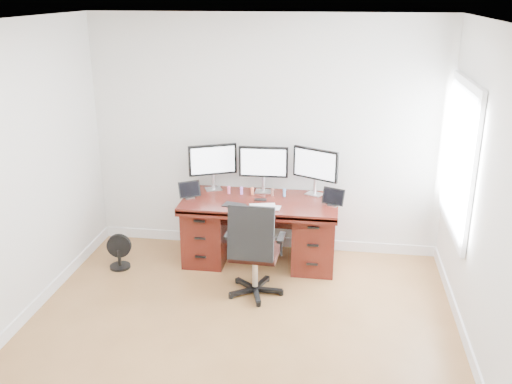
# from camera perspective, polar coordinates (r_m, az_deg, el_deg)

# --- Properties ---
(ground) EXTENTS (4.50, 4.50, 0.00)m
(ground) POSITION_cam_1_polar(r_m,az_deg,el_deg) (5.01, -2.61, -16.18)
(ground) COLOR olive
(ground) RESTS_ON ground
(back_wall) EXTENTS (4.00, 0.10, 2.70)m
(back_wall) POSITION_cam_1_polar(r_m,az_deg,el_deg) (6.47, 0.98, 5.56)
(back_wall) COLOR silver
(back_wall) RESTS_ON ground
(right_wall) EXTENTS (0.10, 4.50, 2.70)m
(right_wall) POSITION_cam_1_polar(r_m,az_deg,el_deg) (4.54, 23.02, -2.34)
(right_wall) COLOR silver
(right_wall) RESTS_ON ground
(desk) EXTENTS (1.70, 0.80, 0.75)m
(desk) POSITION_cam_1_polar(r_m,az_deg,el_deg) (6.39, 0.43, -3.64)
(desk) COLOR #47140E
(desk) RESTS_ON ground
(office_chair) EXTENTS (0.59, 0.56, 1.02)m
(office_chair) POSITION_cam_1_polar(r_m,az_deg,el_deg) (5.71, -0.19, -7.35)
(office_chair) COLOR black
(office_chair) RESTS_ON ground
(floor_fan) EXTENTS (0.27, 0.23, 0.39)m
(floor_fan) POSITION_cam_1_polar(r_m,az_deg,el_deg) (6.50, -13.55, -5.87)
(floor_fan) COLOR black
(floor_fan) RESTS_ON ground
(monitor_left) EXTENTS (0.51, 0.26, 0.53)m
(monitor_left) POSITION_cam_1_polar(r_m,az_deg,el_deg) (6.47, -4.35, 3.07)
(monitor_left) COLOR silver
(monitor_left) RESTS_ON desk
(monitor_center) EXTENTS (0.55, 0.15, 0.53)m
(monitor_center) POSITION_cam_1_polar(r_m,az_deg,el_deg) (6.37, 0.75, 2.86)
(monitor_center) COLOR silver
(monitor_center) RESTS_ON desk
(monitor_right) EXTENTS (0.51, 0.28, 0.53)m
(monitor_right) POSITION_cam_1_polar(r_m,az_deg,el_deg) (6.32, 5.96, 2.62)
(monitor_right) COLOR silver
(monitor_right) RESTS_ON desk
(tablet_left) EXTENTS (0.24, 0.18, 0.19)m
(tablet_left) POSITION_cam_1_polar(r_m,az_deg,el_deg) (6.30, -6.69, 0.13)
(tablet_left) COLOR silver
(tablet_left) RESTS_ON desk
(tablet_right) EXTENTS (0.25, 0.15, 0.19)m
(tablet_right) POSITION_cam_1_polar(r_m,az_deg,el_deg) (6.10, 7.74, -0.60)
(tablet_right) COLOR silver
(tablet_right) RESTS_ON desk
(keyboard) EXTENTS (0.29, 0.17, 0.01)m
(keyboard) POSITION_cam_1_polar(r_m,az_deg,el_deg) (6.04, 0.65, -1.39)
(keyboard) COLOR silver
(keyboard) RESTS_ON desk
(trackpad) EXTENTS (0.14, 0.14, 0.01)m
(trackpad) POSITION_cam_1_polar(r_m,az_deg,el_deg) (6.00, 1.82, -1.59)
(trackpad) COLOR silver
(trackpad) RESTS_ON desk
(drawing_tablet) EXTENTS (0.26, 0.19, 0.01)m
(drawing_tablet) POSITION_cam_1_polar(r_m,az_deg,el_deg) (6.07, -2.21, -1.32)
(drawing_tablet) COLOR black
(drawing_tablet) RESTS_ON desk
(phone) EXTENTS (0.14, 0.08, 0.01)m
(phone) POSITION_cam_1_polar(r_m,az_deg,el_deg) (6.22, 0.45, -0.78)
(phone) COLOR black
(phone) RESTS_ON desk
(figurine_pink) EXTENTS (0.04, 0.04, 0.09)m
(figurine_pink) POSITION_cam_1_polar(r_m,az_deg,el_deg) (6.41, -2.73, 0.26)
(figurine_pink) COLOR pink
(figurine_pink) RESTS_ON desk
(figurine_purple) EXTENTS (0.04, 0.04, 0.09)m
(figurine_purple) POSITION_cam_1_polar(r_m,az_deg,el_deg) (6.38, -1.47, 0.20)
(figurine_purple) COLOR #C171E7
(figurine_purple) RESTS_ON desk
(figurine_orange) EXTENTS (0.04, 0.04, 0.09)m
(figurine_orange) POSITION_cam_1_polar(r_m,az_deg,el_deg) (6.36, -0.37, 0.14)
(figurine_orange) COLOR #FF734A
(figurine_orange) RESTS_ON desk
(figurine_brown) EXTENTS (0.04, 0.04, 0.09)m
(figurine_brown) POSITION_cam_1_polar(r_m,az_deg,el_deg) (6.34, 1.66, 0.04)
(figurine_brown) COLOR #915A4B
(figurine_brown) RESTS_ON desk
(figurine_blue) EXTENTS (0.04, 0.04, 0.09)m
(figurine_blue) POSITION_cam_1_polar(r_m,az_deg,el_deg) (6.32, 2.85, -0.02)
(figurine_blue) COLOR #6099DA
(figurine_blue) RESTS_ON desk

